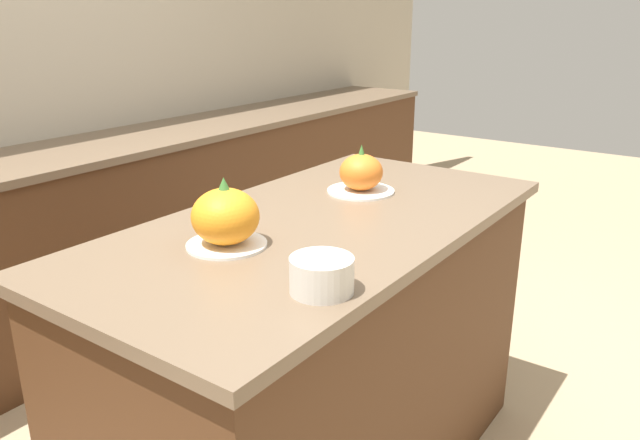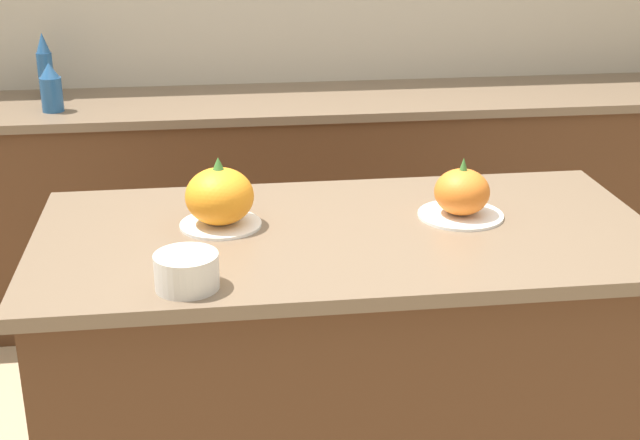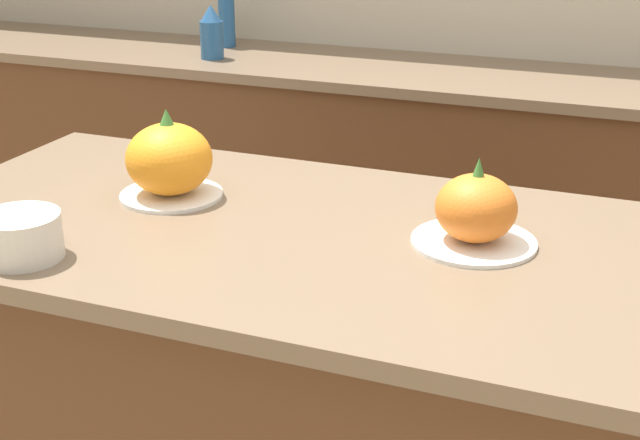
% 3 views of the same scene
% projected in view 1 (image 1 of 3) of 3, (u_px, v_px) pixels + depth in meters
% --- Properties ---
extents(kitchen_island, '(1.60, 0.80, 0.94)m').
position_uv_depth(kitchen_island, '(320.00, 358.00, 2.00)').
color(kitchen_island, '#4C2D19').
rests_on(kitchen_island, ground_plane).
extents(back_counter, '(6.00, 0.60, 0.93)m').
position_uv_depth(back_counter, '(50.00, 256.00, 2.84)').
color(back_counter, '#4C2D19').
rests_on(back_counter, ground_plane).
extents(pumpkin_cake_left, '(0.21, 0.21, 0.19)m').
position_uv_depth(pumpkin_cake_left, '(225.00, 218.00, 1.61)').
color(pumpkin_cake_left, white).
rests_on(pumpkin_cake_left, kitchen_island).
extents(pumpkin_cake_right, '(0.23, 0.23, 0.16)m').
position_uv_depth(pumpkin_cake_right, '(361.00, 175.00, 2.10)').
color(pumpkin_cake_right, white).
rests_on(pumpkin_cake_right, kitchen_island).
extents(mixing_bowl, '(0.14, 0.14, 0.08)m').
position_uv_depth(mixing_bowl, '(322.00, 275.00, 1.36)').
color(mixing_bowl, beige).
rests_on(mixing_bowl, kitchen_island).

